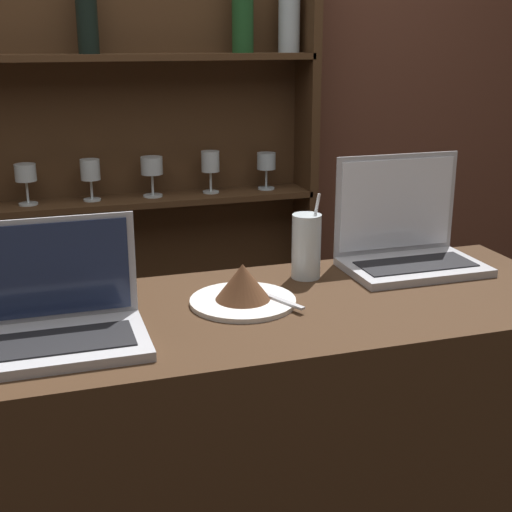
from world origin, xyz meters
TOP-DOWN VIEW (x-y plane):
  - back_wall at (0.00, 1.40)m, footprint 7.00×0.06m
  - back_shelf at (-0.07, 1.32)m, footprint 1.50×0.18m
  - laptop_near at (-0.26, 0.20)m, footprint 0.34×0.21m
  - laptop_far at (0.56, 0.40)m, footprint 0.31×0.20m
  - cake_plate at (0.12, 0.28)m, footprint 0.22×0.22m
  - water_glass at (0.30, 0.40)m, footprint 0.07×0.07m

SIDE VIEW (x-z plane):
  - back_shelf at x=-0.07m, z-range 0.05..1.87m
  - cake_plate at x=0.12m, z-range 0.99..1.07m
  - laptop_near at x=-0.26m, z-range 0.94..1.15m
  - laptop_far at x=0.56m, z-range 0.93..1.19m
  - water_glass at x=0.30m, z-range 0.97..1.17m
  - back_wall at x=0.00m, z-range 0.00..2.70m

